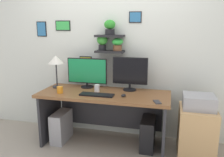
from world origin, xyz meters
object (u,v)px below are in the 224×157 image
at_px(monitor_left, 87,72).
at_px(coffee_mug, 60,90).
at_px(cell_phone, 157,102).
at_px(desk_lamp, 56,62).
at_px(pen_cup, 97,88).
at_px(desk, 105,106).
at_px(computer_tower_left, 61,127).
at_px(drawer_cabinet, 196,132).
at_px(keyboard, 97,95).
at_px(computer_mouse, 123,95).
at_px(printer, 199,102).
at_px(computer_tower_right, 148,134).
at_px(monitor_right, 130,73).

height_order(monitor_left, coffee_mug, monitor_left).
bearing_deg(cell_phone, desk_lamp, 147.23).
relative_size(desk_lamp, pen_cup, 4.65).
bearing_deg(desk, monitor_left, 152.78).
bearing_deg(desk_lamp, computer_tower_left, -53.32).
bearing_deg(drawer_cabinet, keyboard, -172.56).
xyz_separation_m(desk, computer_mouse, (0.29, -0.16, 0.22)).
xyz_separation_m(desk, drawer_cabinet, (1.21, -0.03, -0.23)).
height_order(cell_phone, drawer_cabinet, cell_phone).
xyz_separation_m(computer_mouse, printer, (0.92, 0.13, -0.05)).
relative_size(computer_mouse, drawer_cabinet, 0.14).
xyz_separation_m(printer, computer_tower_right, (-0.61, 0.02, -0.51)).
relative_size(desk_lamp, computer_tower_right, 1.12).
xyz_separation_m(monitor_right, pen_cup, (-0.42, -0.19, -0.20)).
height_order(cell_phone, computer_tower_right, cell_phone).
xyz_separation_m(monitor_right, printer, (0.89, -0.19, -0.28)).
height_order(keyboard, printer, printer).
height_order(printer, computer_tower_left, printer).
xyz_separation_m(desk, printer, (1.21, -0.03, 0.17)).
bearing_deg(pen_cup, keyboard, -73.00).
height_order(keyboard, computer_mouse, computer_mouse).
bearing_deg(computer_tower_right, coffee_mug, -170.33).
bearing_deg(coffee_mug, drawer_cabinet, 5.69).
bearing_deg(coffee_mug, computer_mouse, 3.45).
relative_size(monitor_right, computer_mouse, 5.36).
height_order(monitor_left, cell_phone, monitor_left).
bearing_deg(coffee_mug, keyboard, 1.32).
height_order(computer_tower_left, computer_tower_right, computer_tower_left).
height_order(monitor_right, keyboard, monitor_right).
bearing_deg(drawer_cabinet, computer_tower_right, 177.94).
bearing_deg(computer_tower_left, monitor_left, 39.74).
bearing_deg(computer_tower_right, drawer_cabinet, -2.06).
xyz_separation_m(monitor_right, computer_tower_left, (-0.94, -0.26, -0.78)).
height_order(computer_mouse, printer, printer).
distance_m(coffee_mug, computer_tower_left, 0.60).
bearing_deg(keyboard, computer_mouse, 6.60).
distance_m(monitor_left, keyboard, 0.49).
distance_m(monitor_left, drawer_cabinet, 1.67).
height_order(cell_phone, computer_tower_left, cell_phone).
bearing_deg(computer_mouse, desk, 151.17).
relative_size(drawer_cabinet, computer_tower_right, 1.52).
height_order(monitor_right, pen_cup, monitor_right).
relative_size(monitor_left, computer_mouse, 6.50).
bearing_deg(pen_cup, coffee_mug, -158.79).
bearing_deg(keyboard, monitor_left, 125.86).
distance_m(cell_phone, pen_cup, 0.86).
bearing_deg(coffee_mug, monitor_right, 22.92).
bearing_deg(pen_cup, desk_lamp, 172.93).
bearing_deg(desk_lamp, coffee_mug, -56.02).
height_order(desk, monitor_left, monitor_left).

